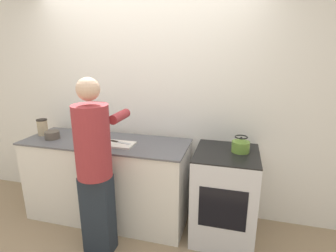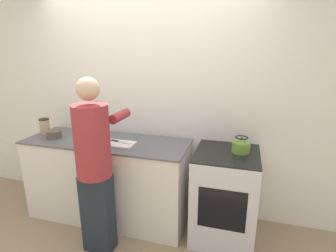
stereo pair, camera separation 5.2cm
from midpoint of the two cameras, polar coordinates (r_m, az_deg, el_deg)
ground_plane at (r=2.99m, az=-8.36°, el=-22.81°), size 12.00×12.00×0.00m
wall_back at (r=3.06m, az=-3.73°, el=5.28°), size 8.00×0.05×2.60m
counter at (r=3.11m, az=-12.33°, el=-11.19°), size 1.82×0.65×0.92m
oven at (r=2.80m, az=12.72°, el=-14.48°), size 0.61×0.66×0.92m
person at (r=2.45m, az=-15.08°, el=-7.58°), size 0.35×0.59×1.66m
cutting_board at (r=2.80m, az=-10.76°, el=-3.78°), size 0.40×0.21×0.02m
knife at (r=2.80m, az=-9.84°, el=-3.42°), size 0.26×0.09×0.01m
kettle at (r=2.63m, az=16.15°, el=-4.17°), size 0.17×0.17×0.16m
bowl_prep at (r=3.11m, az=-15.66°, el=-1.39°), size 0.15×0.15×0.09m
bowl_mixing at (r=3.20m, az=-23.14°, el=-1.67°), size 0.16×0.16×0.08m
canister_jar at (r=3.37m, az=-24.86°, el=-0.08°), size 0.12×0.12×0.19m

